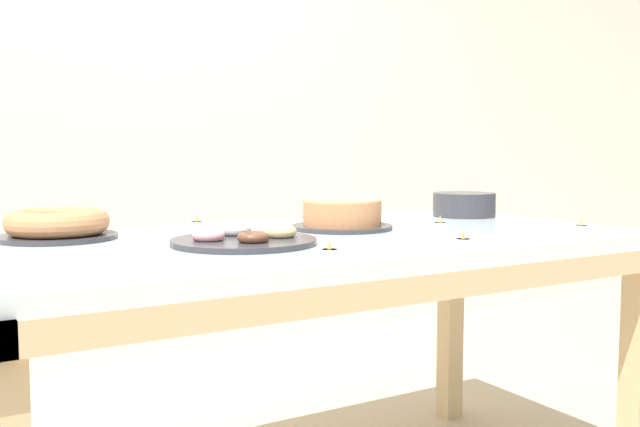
{
  "coord_description": "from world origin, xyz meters",
  "views": [
    {
      "loc": [
        -0.94,
        -1.6,
        1.0
      ],
      "look_at": [
        -0.0,
        -0.03,
        0.83
      ],
      "focal_mm": 40.0,
      "sensor_mm": 36.0,
      "label": 1
    }
  ],
  "objects_px": {
    "tealight_right_edge": "(440,225)",
    "tealight_near_cakes": "(463,241)",
    "cake_golden_bundt": "(58,225)",
    "tealight_near_front": "(329,252)",
    "pastry_platter": "(244,239)",
    "plate_stack": "(464,205)",
    "cake_chocolate_round": "(342,215)",
    "tealight_centre": "(197,223)",
    "tealight_left_edge": "(581,227)"
  },
  "relations": [
    {
      "from": "tealight_left_edge",
      "to": "plate_stack",
      "type": "bearing_deg",
      "value": 87.65
    },
    {
      "from": "tealight_near_cakes",
      "to": "tealight_near_front",
      "type": "height_order",
      "value": "same"
    },
    {
      "from": "cake_chocolate_round",
      "to": "tealight_centre",
      "type": "relative_size",
      "value": 7.15
    },
    {
      "from": "tealight_near_cakes",
      "to": "cake_golden_bundt",
      "type": "bearing_deg",
      "value": 142.37
    },
    {
      "from": "pastry_platter",
      "to": "plate_stack",
      "type": "xyz_separation_m",
      "value": [
        0.94,
        0.27,
        0.03
      ]
    },
    {
      "from": "tealight_left_edge",
      "to": "cake_golden_bundt",
      "type": "bearing_deg",
      "value": 156.77
    },
    {
      "from": "plate_stack",
      "to": "tealight_centre",
      "type": "bearing_deg",
      "value": 170.56
    },
    {
      "from": "tealight_centre",
      "to": "tealight_near_front",
      "type": "xyz_separation_m",
      "value": [
        0.03,
        -0.7,
        0.0
      ]
    },
    {
      "from": "tealight_near_front",
      "to": "tealight_left_edge",
      "type": "distance_m",
      "value": 0.85
    },
    {
      "from": "tealight_near_cakes",
      "to": "tealight_left_edge",
      "type": "relative_size",
      "value": 1.0
    },
    {
      "from": "tealight_right_edge",
      "to": "tealight_near_front",
      "type": "distance_m",
      "value": 0.64
    },
    {
      "from": "pastry_platter",
      "to": "tealight_near_cakes",
      "type": "xyz_separation_m",
      "value": [
        0.43,
        -0.28,
        -0.0
      ]
    },
    {
      "from": "cake_chocolate_round",
      "to": "pastry_platter",
      "type": "bearing_deg",
      "value": -157.42
    },
    {
      "from": "tealight_right_edge",
      "to": "tealight_centre",
      "type": "xyz_separation_m",
      "value": [
        -0.59,
        0.39,
        0.0
      ]
    },
    {
      "from": "cake_golden_bundt",
      "to": "tealight_left_edge",
      "type": "bearing_deg",
      "value": -23.23
    },
    {
      "from": "cake_chocolate_round",
      "to": "cake_golden_bundt",
      "type": "relative_size",
      "value": 0.97
    },
    {
      "from": "cake_chocolate_round",
      "to": "pastry_platter",
      "type": "distance_m",
      "value": 0.41
    },
    {
      "from": "cake_chocolate_round",
      "to": "tealight_centre",
      "type": "bearing_deg",
      "value": 141.31
    },
    {
      "from": "cake_golden_bundt",
      "to": "tealight_near_front",
      "type": "relative_size",
      "value": 7.34
    },
    {
      "from": "tealight_right_edge",
      "to": "pastry_platter",
      "type": "bearing_deg",
      "value": -176.98
    },
    {
      "from": "tealight_near_cakes",
      "to": "tealight_right_edge",
      "type": "bearing_deg",
      "value": 57.96
    },
    {
      "from": "cake_chocolate_round",
      "to": "pastry_platter",
      "type": "relative_size",
      "value": 0.82
    },
    {
      "from": "plate_stack",
      "to": "tealight_right_edge",
      "type": "height_order",
      "value": "plate_stack"
    },
    {
      "from": "pastry_platter",
      "to": "tealight_centre",
      "type": "xyz_separation_m",
      "value": [
        0.04,
        0.42,
        -0.0
      ]
    },
    {
      "from": "cake_chocolate_round",
      "to": "plate_stack",
      "type": "bearing_deg",
      "value": 11.85
    },
    {
      "from": "cake_golden_bundt",
      "to": "tealight_right_edge",
      "type": "relative_size",
      "value": 7.34
    },
    {
      "from": "pastry_platter",
      "to": "plate_stack",
      "type": "distance_m",
      "value": 0.98
    },
    {
      "from": "pastry_platter",
      "to": "cake_chocolate_round",
      "type": "bearing_deg",
      "value": 22.58
    },
    {
      "from": "tealight_near_cakes",
      "to": "cake_chocolate_round",
      "type": "bearing_deg",
      "value": 97.24
    },
    {
      "from": "tealight_right_edge",
      "to": "tealight_near_cakes",
      "type": "height_order",
      "value": "same"
    },
    {
      "from": "tealight_near_cakes",
      "to": "tealight_left_edge",
      "type": "height_order",
      "value": "same"
    },
    {
      "from": "cake_chocolate_round",
      "to": "tealight_right_edge",
      "type": "height_order",
      "value": "cake_chocolate_round"
    },
    {
      "from": "cake_chocolate_round",
      "to": "tealight_near_front",
      "type": "relative_size",
      "value": 7.15
    },
    {
      "from": "cake_golden_bundt",
      "to": "tealight_near_cakes",
      "type": "xyz_separation_m",
      "value": [
        0.79,
        -0.61,
        -0.03
      ]
    },
    {
      "from": "tealight_near_front",
      "to": "tealight_left_edge",
      "type": "bearing_deg",
      "value": 3.45
    },
    {
      "from": "plate_stack",
      "to": "tealight_left_edge",
      "type": "height_order",
      "value": "plate_stack"
    },
    {
      "from": "cake_golden_bundt",
      "to": "tealight_left_edge",
      "type": "xyz_separation_m",
      "value": [
        1.28,
        -0.55,
        -0.03
      ]
    },
    {
      "from": "tealight_near_cakes",
      "to": "tealight_left_edge",
      "type": "xyz_separation_m",
      "value": [
        0.49,
        0.06,
        0.0
      ]
    },
    {
      "from": "tealight_right_edge",
      "to": "tealight_near_front",
      "type": "bearing_deg",
      "value": -151.32
    },
    {
      "from": "cake_golden_bundt",
      "to": "plate_stack",
      "type": "bearing_deg",
      "value": -2.37
    },
    {
      "from": "cake_golden_bundt",
      "to": "tealight_right_edge",
      "type": "height_order",
      "value": "cake_golden_bundt"
    },
    {
      "from": "tealight_near_front",
      "to": "pastry_platter",
      "type": "bearing_deg",
      "value": 104.45
    },
    {
      "from": "cake_chocolate_round",
      "to": "tealight_near_front",
      "type": "bearing_deg",
      "value": -125.42
    },
    {
      "from": "plate_stack",
      "to": "tealight_near_cakes",
      "type": "distance_m",
      "value": 0.76
    },
    {
      "from": "tealight_left_edge",
      "to": "tealight_centre",
      "type": "bearing_deg",
      "value": 143.65
    },
    {
      "from": "tealight_near_cakes",
      "to": "tealight_near_front",
      "type": "distance_m",
      "value": 0.36
    },
    {
      "from": "cake_golden_bundt",
      "to": "plate_stack",
      "type": "height_order",
      "value": "plate_stack"
    },
    {
      "from": "cake_chocolate_round",
      "to": "tealight_near_cakes",
      "type": "relative_size",
      "value": 7.15
    },
    {
      "from": "pastry_platter",
      "to": "plate_stack",
      "type": "bearing_deg",
      "value": 16.29
    },
    {
      "from": "tealight_right_edge",
      "to": "tealight_left_edge",
      "type": "relative_size",
      "value": 1.0
    }
  ]
}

